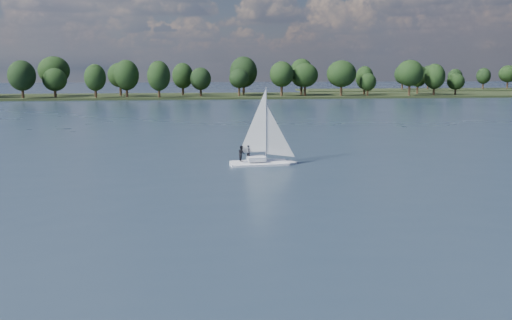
{
  "coord_description": "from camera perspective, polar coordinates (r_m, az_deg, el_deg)",
  "views": [
    {
      "loc": [
        -7.11,
        -10.26,
        10.91
      ],
      "look_at": [
        -0.37,
        41.53,
        2.5
      ],
      "focal_mm": 40.0,
      "sensor_mm": 36.0,
      "label": 1
    }
  ],
  "objects": [
    {
      "name": "ground",
      "position": [
        111.03,
        -3.72,
        3.49
      ],
      "size": [
        700.0,
        700.0,
        0.0
      ],
      "primitive_type": "plane",
      "color": "#233342",
      "rests_on": "ground"
    },
    {
      "name": "far_shore",
      "position": [
        222.64,
        -5.61,
        6.3
      ],
      "size": [
        660.0,
        40.0,
        1.5
      ],
      "primitive_type": "cube",
      "color": "black",
      "rests_on": "ground"
    },
    {
      "name": "sailboat",
      "position": [
        64.45,
        0.39,
        1.72
      ],
      "size": [
        7.18,
        2.61,
        9.25
      ],
      "rotation": [
        0.0,
        0.0,
        0.09
      ],
      "color": "white",
      "rests_on": "ground"
    },
    {
      "name": "treeline",
      "position": [
        218.73,
        -8.14,
        8.31
      ],
      "size": [
        562.11,
        73.72,
        18.23
      ],
      "color": "black",
      "rests_on": "ground"
    }
  ]
}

